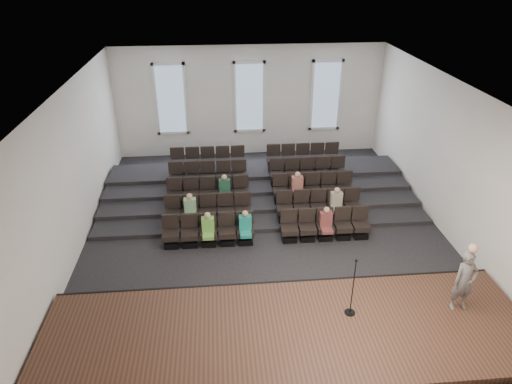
% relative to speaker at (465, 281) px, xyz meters
% --- Properties ---
extents(ground, '(14.00, 14.00, 0.00)m').
position_rel_speaker_xyz_m(ground, '(-4.40, 4.72, -1.33)').
color(ground, black).
rests_on(ground, ground).
extents(ceiling, '(12.00, 14.00, 0.02)m').
position_rel_speaker_xyz_m(ceiling, '(-4.40, 4.72, 3.68)').
color(ceiling, white).
rests_on(ceiling, ground).
extents(wall_back, '(12.00, 0.04, 5.00)m').
position_rel_speaker_xyz_m(wall_back, '(-4.40, 11.74, 1.17)').
color(wall_back, white).
rests_on(wall_back, ground).
extents(wall_front, '(12.00, 0.04, 5.00)m').
position_rel_speaker_xyz_m(wall_front, '(-4.40, -2.30, 1.17)').
color(wall_front, white).
rests_on(wall_front, ground).
extents(wall_left, '(0.04, 14.00, 5.00)m').
position_rel_speaker_xyz_m(wall_left, '(-10.42, 4.72, 1.17)').
color(wall_left, white).
rests_on(wall_left, ground).
extents(wall_right, '(0.04, 14.00, 5.00)m').
position_rel_speaker_xyz_m(wall_right, '(1.62, 4.72, 1.17)').
color(wall_right, white).
rests_on(wall_right, ground).
extents(stage, '(11.80, 3.60, 0.50)m').
position_rel_speaker_xyz_m(stage, '(-4.40, -0.38, -1.08)').
color(stage, '#492E1F').
rests_on(stage, ground).
extents(stage_lip, '(11.80, 0.06, 0.52)m').
position_rel_speaker_xyz_m(stage_lip, '(-4.40, 1.39, -1.08)').
color(stage_lip, black).
rests_on(stage_lip, ground).
extents(risers, '(11.80, 4.80, 0.60)m').
position_rel_speaker_xyz_m(risers, '(-4.40, 7.90, -1.13)').
color(risers, black).
rests_on(risers, ground).
extents(seating_rows, '(6.80, 4.70, 1.67)m').
position_rel_speaker_xyz_m(seating_rows, '(-4.40, 6.27, -0.65)').
color(seating_rows, black).
rests_on(seating_rows, ground).
extents(windows, '(8.44, 0.10, 3.24)m').
position_rel_speaker_xyz_m(windows, '(-4.40, 11.68, 1.37)').
color(windows, white).
rests_on(windows, wall_back).
extents(audience, '(5.45, 2.64, 1.10)m').
position_rel_speaker_xyz_m(audience, '(-4.50, 5.03, -0.52)').
color(audience, '#68AC45').
rests_on(audience, seating_rows).
extents(speaker, '(0.62, 0.43, 1.66)m').
position_rel_speaker_xyz_m(speaker, '(0.00, 0.00, 0.00)').
color(speaker, '#5F5C5A').
rests_on(speaker, stage).
extents(mic_stand, '(0.27, 0.27, 1.64)m').
position_rel_speaker_xyz_m(mic_stand, '(-2.79, 0.04, -0.34)').
color(mic_stand, black).
rests_on(mic_stand, stage).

